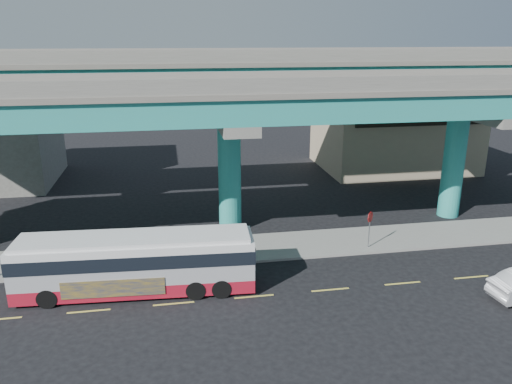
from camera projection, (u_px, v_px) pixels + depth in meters
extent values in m
plane|color=black|center=(253.00, 294.00, 25.36)|extent=(120.00, 120.00, 0.00)
cube|color=gray|center=(238.00, 249.00, 30.51)|extent=(70.00, 4.00, 0.15)
cube|color=#D8C64C|center=(89.00, 311.00, 23.74)|extent=(2.00, 0.12, 0.01)
cube|color=#D8C64C|center=(174.00, 304.00, 24.41)|extent=(2.00, 0.12, 0.01)
cube|color=#D8C64C|center=(254.00, 296.00, 25.08)|extent=(2.00, 0.12, 0.01)
cube|color=#D8C64C|center=(330.00, 290.00, 25.75)|extent=(2.00, 0.12, 0.01)
cube|color=#D8C64C|center=(403.00, 283.00, 26.42)|extent=(2.00, 0.12, 0.01)
cube|color=#D8C64C|center=(471.00, 277.00, 27.09)|extent=(2.00, 0.12, 0.01)
cylinder|color=teal|center=(230.00, 177.00, 32.71)|extent=(1.50, 1.50, 7.40)
cube|color=gray|center=(229.00, 116.00, 31.51)|extent=(2.00, 12.00, 0.60)
cube|color=gray|center=(222.00, 95.00, 34.53)|extent=(1.80, 5.00, 1.20)
cylinder|color=teal|center=(453.00, 166.00, 35.39)|extent=(1.50, 1.50, 7.40)
cube|color=gray|center=(460.00, 110.00, 34.19)|extent=(2.00, 12.00, 0.60)
cube|color=gray|center=(435.00, 91.00, 37.21)|extent=(1.80, 5.00, 1.20)
cube|color=teal|center=(236.00, 107.00, 27.93)|extent=(52.00, 5.00, 1.40)
cube|color=gray|center=(236.00, 92.00, 27.67)|extent=(52.00, 5.40, 0.30)
cube|color=gray|center=(243.00, 86.00, 25.16)|extent=(52.00, 0.25, 0.80)
cube|color=gray|center=(230.00, 78.00, 29.86)|extent=(52.00, 0.25, 0.80)
cube|color=teal|center=(222.00, 76.00, 34.14)|extent=(52.00, 5.00, 1.40)
cube|color=gray|center=(222.00, 63.00, 33.89)|extent=(52.00, 5.40, 0.30)
cube|color=gray|center=(226.00, 56.00, 31.38)|extent=(52.00, 0.25, 0.80)
cube|color=gray|center=(218.00, 54.00, 36.07)|extent=(52.00, 0.25, 0.80)
cube|color=tan|center=(394.00, 132.00, 48.93)|extent=(14.00, 10.00, 7.00)
cube|color=black|center=(421.00, 119.00, 43.52)|extent=(12.00, 0.25, 1.20)
cube|color=maroon|center=(137.00, 282.00, 25.44)|extent=(11.95, 3.22, 0.69)
cube|color=silver|center=(136.00, 262.00, 25.12)|extent=(11.95, 3.22, 1.48)
cube|color=black|center=(135.00, 253.00, 24.97)|extent=(12.02, 3.27, 0.69)
cube|color=silver|center=(134.00, 244.00, 24.81)|extent=(11.95, 3.22, 0.39)
cube|color=silver|center=(134.00, 238.00, 24.72)|extent=(11.54, 2.94, 0.20)
cube|color=black|center=(253.00, 251.00, 25.67)|extent=(0.20, 2.26, 1.18)
cube|color=black|center=(12.00, 262.00, 24.36)|extent=(0.20, 2.26, 1.18)
cube|color=#122250|center=(113.00, 289.00, 24.01)|extent=(4.92, 0.35, 0.89)
cylinder|color=black|center=(47.00, 298.00, 23.93)|extent=(1.00, 0.35, 0.99)
cylinder|color=black|center=(59.00, 277.00, 26.07)|extent=(1.00, 0.35, 0.99)
cylinder|color=black|center=(196.00, 290.00, 24.71)|extent=(1.00, 0.35, 0.99)
cylinder|color=black|center=(196.00, 270.00, 26.86)|extent=(1.00, 0.35, 0.99)
cylinder|color=black|center=(222.00, 289.00, 24.86)|extent=(1.00, 0.35, 0.99)
cylinder|color=black|center=(219.00, 269.00, 27.00)|extent=(1.00, 0.35, 0.99)
cylinder|color=gray|center=(369.00, 232.00, 30.28)|extent=(0.06, 0.06, 2.03)
cylinder|color=#B20A0A|center=(370.00, 217.00, 29.96)|extent=(0.53, 0.50, 0.70)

